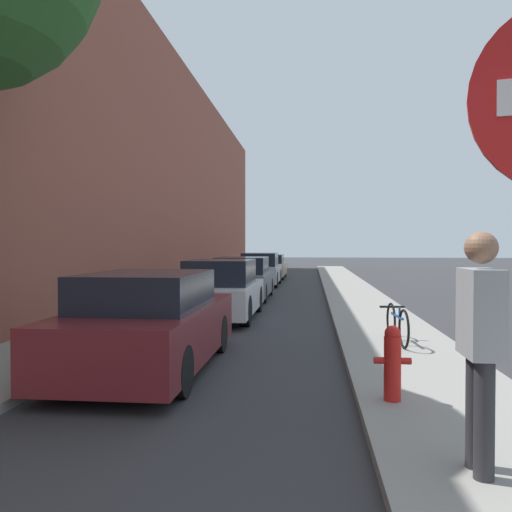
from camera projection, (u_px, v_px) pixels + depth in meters
name	position (u px, v px, depth m)	size (l,w,h in m)	color
ground_plane	(265.00, 304.00, 15.99)	(120.00, 120.00, 0.00)	#333335
sidewalk_left	(173.00, 301.00, 16.29)	(2.00, 52.00, 0.12)	gray
sidewalk_right	(361.00, 303.00, 15.68)	(2.00, 52.00, 0.12)	gray
building_facade_left	(131.00, 152.00, 16.34)	(0.70, 52.00, 9.44)	brown
parked_car_maroon	(150.00, 324.00, 7.51)	(1.75, 4.23, 1.42)	black
parked_car_white	(222.00, 291.00, 12.84)	(1.71, 4.08, 1.45)	black
parked_car_grey	(243.00, 279.00, 17.54)	(1.82, 4.11, 1.41)	black
parked_car_silver	(260.00, 270.00, 23.18)	(1.68, 4.18, 1.46)	black
parked_car_champagne	(268.00, 267.00, 28.16)	(1.90, 4.36, 1.30)	black
fire_hydrant	(392.00, 362.00, 5.65)	(0.40, 0.18, 0.82)	red
pedestrian	(480.00, 337.00, 3.84)	(0.24, 0.46, 1.79)	#2D2D33
bicycle	(397.00, 324.00, 8.94)	(0.44, 1.59, 0.65)	black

